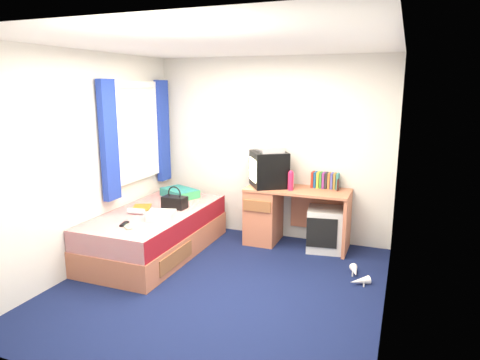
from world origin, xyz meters
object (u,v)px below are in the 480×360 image
at_px(magazine, 142,207).
at_px(bed, 156,232).
at_px(storage_cube, 325,229).
at_px(water_bottle, 136,211).
at_px(desk, 277,213).
at_px(white_heels, 357,276).
at_px(handbag, 175,202).
at_px(towel, 161,216).
at_px(pillow, 180,193).
at_px(remote_control, 124,224).
at_px(picture_frame, 338,185).
at_px(vcr, 269,149).
at_px(aerosol_can, 292,181).
at_px(pink_water_bottle, 291,181).
at_px(colour_swatch_fan, 127,226).
at_px(crt_tv, 269,169).

bearing_deg(magazine, bed, -10.25).
distance_m(storage_cube, water_bottle, 2.32).
distance_m(desk, water_bottle, 1.79).
distance_m(magazine, white_heels, 2.67).
distance_m(handbag, towel, 0.48).
height_order(bed, white_heels, bed).
relative_size(pillow, remote_control, 3.13).
height_order(picture_frame, water_bottle, picture_frame).
bearing_deg(picture_frame, bed, -158.92).
xyz_separation_m(vcr, aerosol_can, (0.30, 0.04, -0.40)).
xyz_separation_m(picture_frame, towel, (-1.77, -1.28, -0.23)).
bearing_deg(handbag, pillow, 115.11).
height_order(pillow, towel, pillow).
relative_size(aerosol_can, handbag, 0.59).
bearing_deg(water_bottle, handbag, 52.55).
bearing_deg(pink_water_bottle, remote_control, -137.62).
height_order(desk, colour_swatch_fan, desk).
bearing_deg(picture_frame, vcr, -178.49).
height_order(handbag, water_bottle, handbag).
bearing_deg(crt_tv, pink_water_bottle, 38.36).
distance_m(aerosol_can, white_heels, 1.48).
bearing_deg(pink_water_bottle, handbag, -155.59).
relative_size(towel, colour_swatch_fan, 1.33).
height_order(crt_tv, colour_swatch_fan, crt_tv).
relative_size(crt_tv, white_heels, 1.34).
bearing_deg(crt_tv, remote_control, -71.03).
relative_size(colour_swatch_fan, remote_control, 1.38).
bearing_deg(vcr, storage_cube, 53.31).
xyz_separation_m(desk, colour_swatch_fan, (-1.22, -1.53, 0.14)).
distance_m(pillow, vcr, 1.38).
distance_m(desk, aerosol_can, 0.47).
xyz_separation_m(storage_cube, white_heels, (0.48, -0.73, -0.23)).
bearing_deg(vcr, handbag, -88.23).
height_order(desk, handbag, handbag).
relative_size(aerosol_can, white_heels, 0.39).
height_order(desk, crt_tv, crt_tv).
relative_size(pink_water_bottle, white_heels, 0.49).
relative_size(pillow, vcr, 1.24).
relative_size(picture_frame, water_bottle, 0.70).
bearing_deg(towel, pink_water_bottle, 41.21).
height_order(handbag, towel, handbag).
height_order(pillow, handbag, handbag).
bearing_deg(magazine, white_heels, 1.63).
height_order(pink_water_bottle, white_heels, pink_water_bottle).
relative_size(pink_water_bottle, water_bottle, 1.11).
relative_size(pillow, handbag, 1.65).
bearing_deg(desk, remote_control, -131.19).
xyz_separation_m(vcr, towel, (-0.90, -1.18, -0.65)).
relative_size(pillow, pink_water_bottle, 2.25).
relative_size(water_bottle, remote_control, 1.25).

